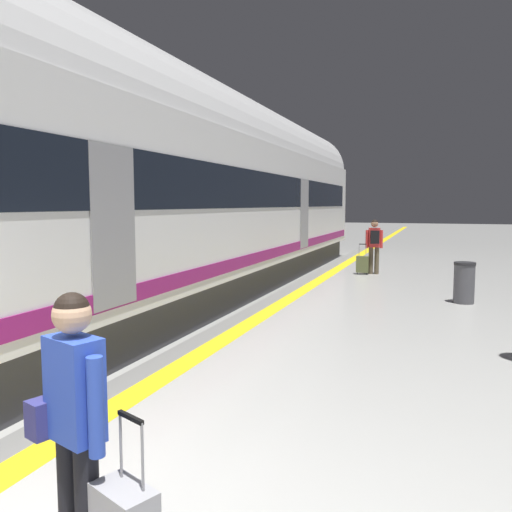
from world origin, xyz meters
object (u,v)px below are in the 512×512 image
Objects in this scene: traveller_foreground at (74,415)px; waste_bin at (464,283)px; high_speed_train at (175,189)px; suitcase_near at (362,264)px; passenger_near at (374,242)px.

traveller_foreground is 10.13m from waste_bin.
high_speed_train is at bearing -156.79° from waste_bin.
high_speed_train is 16.40× the size of traveller_foreground.
traveller_foreground is 1.85× the size of waste_bin.
high_speed_train is at bearing 114.35° from traveller_foreground.
suitcase_near is at bearing 124.88° from waste_bin.
waste_bin is at bearing 75.89° from traveller_foreground.
suitcase_near is 1.06× the size of waste_bin.
waste_bin is at bearing -55.12° from suitcase_near.
passenger_near reaches higher than traveller_foreground.
high_speed_train reaches higher than waste_bin.
suitcase_near is at bearing -149.45° from passenger_near.
passenger_near reaches higher than suitcase_near.
passenger_near is 1.77× the size of suitcase_near.
passenger_near is 1.87× the size of waste_bin.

